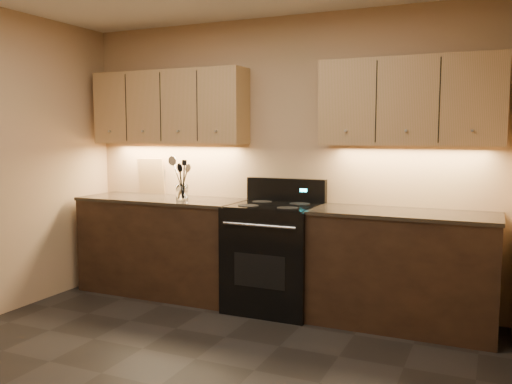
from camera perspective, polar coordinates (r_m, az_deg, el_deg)
wall_back at (r=5.02m, az=2.51°, el=3.33°), size 4.00×0.04×2.60m
counter_left at (r=5.37m, az=-9.77°, el=-5.55°), size 1.62×0.62×0.93m
counter_right at (r=4.54m, az=15.13°, el=-7.83°), size 1.46×0.62×0.93m
stove at (r=4.81m, az=1.95°, el=-6.68°), size 0.76×0.68×1.14m
upper_cab_left at (r=5.39m, az=-9.13°, el=8.77°), size 1.60×0.30×0.70m
upper_cab_right at (r=4.57m, az=15.91°, el=9.11°), size 1.44×0.30×0.70m
outlet_plate at (r=5.63m, az=-9.91°, el=1.72°), size 0.08×0.01×0.12m
utensil_crock at (r=5.11m, az=-7.80°, el=-0.10°), size 0.13×0.13×0.14m
cutting_board at (r=5.67m, az=-10.97°, el=1.65°), size 0.30×0.09×0.37m
wooden_spoon at (r=5.11m, az=-8.11°, el=1.19°), size 0.15×0.11×0.33m
black_spoon at (r=5.10m, az=-7.74°, el=1.25°), size 0.10×0.16×0.35m
black_turner at (r=5.08m, az=-7.71°, el=1.40°), size 0.11×0.14×0.38m
steel_spatula at (r=5.08m, az=-7.57°, el=1.55°), size 0.24×0.13×0.40m
steel_skimmer at (r=5.07m, az=-7.46°, el=1.55°), size 0.23×0.10×0.41m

